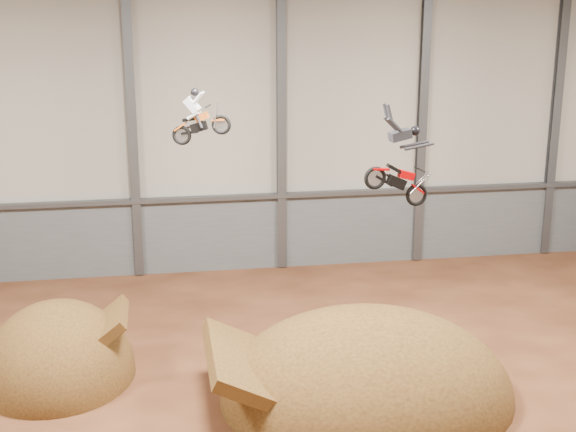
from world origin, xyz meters
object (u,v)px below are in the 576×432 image
Objects in this scene: takeoff_ramp at (59,376)px; fmx_rider_b at (393,156)px; fmx_rider_a at (203,112)px; landing_ramp at (366,396)px.

fmx_rider_b is (11.02, -1.82, 7.67)m from takeoff_ramp.
fmx_rider_a reaches higher than fmx_rider_b.
fmx_rider_b is at bearing 4.05° from fmx_rider_a.
fmx_rider_a is (5.17, -0.39, 9.02)m from takeoff_ramp.
landing_ramp is at bearing -11.13° from fmx_rider_a.
fmx_rider_a reaches higher than takeoff_ramp.
landing_ramp is (10.04, -3.08, 0.00)m from takeoff_ramp.
fmx_rider_a is 6.18m from fmx_rider_b.
takeoff_ramp is 1.93× the size of fmx_rider_b.
fmx_rider_b reaches higher than landing_ramp.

